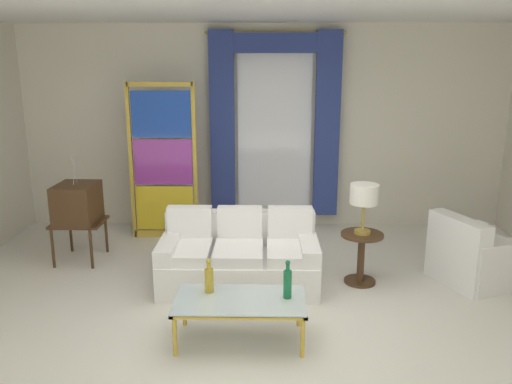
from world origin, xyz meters
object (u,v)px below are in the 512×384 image
Objects in this scene: bottle_crystal_tall at (288,283)px; peacock_figurine at (189,231)px; stained_glass_divider at (163,165)px; armchair_white at (473,258)px; table_lamp_brass at (364,196)px; coffee_table at (240,303)px; bottle_blue_decanter at (209,279)px; couch_white_long at (239,258)px; vintage_tv at (77,205)px; round_side_table at (361,253)px.

peacock_figurine is (-1.24, 2.40, -0.34)m from bottle_crystal_tall.
armchair_white is at bearing -21.27° from stained_glass_divider.
stained_glass_divider is at bearing 148.71° from table_lamp_brass.
coffee_table is 1.11× the size of armchair_white.
couch_white_long is at bearing 78.76° from bottle_blue_decanter.
armchair_white is at bearing 27.13° from coffee_table.
stained_glass_divider is at bearing 43.95° from vintage_tv.
armchair_white is (4.75, -0.59, -0.44)m from vintage_tv.
bottle_crystal_tall is 3.19m from vintage_tv.
stained_glass_divider is at bearing 135.13° from peacock_figurine.
vintage_tv is 3.52m from table_lamp_brass.
table_lamp_brass is (1.32, 1.29, 0.66)m from coffee_table.
armchair_white is 0.48× the size of stained_glass_divider.
coffee_table is at bearing -175.53° from bottle_crystal_tall.
coffee_table is 3.15m from stained_glass_divider.
round_side_table is (3.45, -0.64, -0.37)m from vintage_tv.
vintage_tv is at bearing -136.05° from stained_glass_divider.
couch_white_long is 1.56m from table_lamp_brass.
armchair_white reaches higher than peacock_figurine.
table_lamp_brass is at bearing 54.66° from bottle_crystal_tall.
table_lamp_brass is at bearing 44.38° from coffee_table.
table_lamp_brass is (0.00, 0.00, 0.67)m from round_side_table.
coffee_table is 2.57m from peacock_figurine.
table_lamp_brass is (2.53, -1.54, -0.03)m from stained_glass_divider.
bottle_crystal_tall is 0.27× the size of vintage_tv.
stained_glass_divider reaches higher than round_side_table.
couch_white_long is at bearing -57.67° from peacock_figurine.
bottle_crystal_tall is (0.43, 0.03, 0.19)m from coffee_table.
vintage_tv is 0.61× the size of stained_glass_divider.
table_lamp_brass is at bearing -10.56° from vintage_tv.
table_lamp_brass is at bearing -177.86° from armchair_white.
bottle_crystal_tall is 1.55m from round_side_table.
round_side_table is (1.61, 1.15, -0.19)m from bottle_blue_decanter.
armchair_white is at bearing 22.50° from bottle_blue_decanter.
stained_glass_divider is 3.70× the size of round_side_table.
bottle_crystal_tall is 0.16× the size of stained_glass_divider.
bottle_crystal_tall is 0.61× the size of round_side_table.
vintage_tv is at bearing 135.72° from bottle_blue_decanter.
stained_glass_divider is at bearing 113.13° from coffee_table.
vintage_tv reaches higher than table_lamp_brass.
coffee_table is at bearing -86.92° from couch_white_long.
bottle_blue_decanter is 0.56× the size of round_side_table.
armchair_white is 1.79× the size of round_side_table.
armchair_white is at bearing 2.14° from round_side_table.
stained_glass_divider reaches higher than couch_white_long.
bottle_blue_decanter is at bearing -44.28° from vintage_tv.
armchair_white is at bearing 2.14° from table_lamp_brass.
peacock_figurine is (0.39, -0.39, -0.84)m from stained_glass_divider.
coffee_table is 0.36m from bottle_blue_decanter.
couch_white_long is 1.39m from round_side_table.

